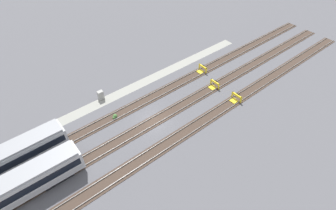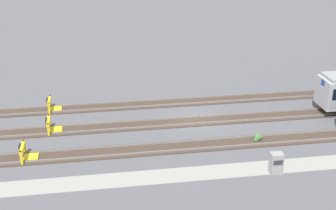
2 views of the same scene
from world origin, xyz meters
TOP-DOWN VIEW (x-y plane):
  - ground_plane at (0.00, 0.00)m, footprint 400.00×400.00m
  - service_walkway at (0.00, -8.81)m, footprint 54.00×2.00m
  - rail_track_nearest at (0.00, -4.64)m, footprint 90.00×2.23m
  - rail_track_near_inner at (0.00, 0.00)m, footprint 90.00×2.24m
  - rail_track_middle at (0.00, 4.64)m, footprint 90.00×2.23m
  - bumper_stop_nearest_track at (-14.65, -4.64)m, footprint 1.34×2.00m
  - bumper_stop_near_inner_track at (-13.04, 0.01)m, footprint 1.36×2.01m
  - bumper_stop_middle_track at (-13.32, 4.64)m, footprint 1.35×2.00m
  - electrical_cabinet at (3.65, -9.61)m, footprint 0.90×0.73m
  - weed_clump at (4.10, -4.44)m, footprint 0.92×0.70m

SIDE VIEW (x-z plane):
  - ground_plane at x=0.00m, z-range 0.00..0.00m
  - service_walkway at x=0.00m, z-range 0.00..0.01m
  - rail_track_nearest at x=0.00m, z-range -0.06..0.15m
  - rail_track_near_inner at x=0.00m, z-range -0.06..0.15m
  - rail_track_middle at x=0.00m, z-range -0.06..0.15m
  - weed_clump at x=4.10m, z-range -0.08..0.56m
  - bumper_stop_nearest_track at x=-14.65m, z-range -0.10..1.12m
  - bumper_stop_near_inner_track at x=-13.04m, z-range -0.10..1.12m
  - bumper_stop_middle_track at x=-13.32m, z-range -0.10..1.12m
  - electrical_cabinet at x=3.65m, z-range 0.00..1.60m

